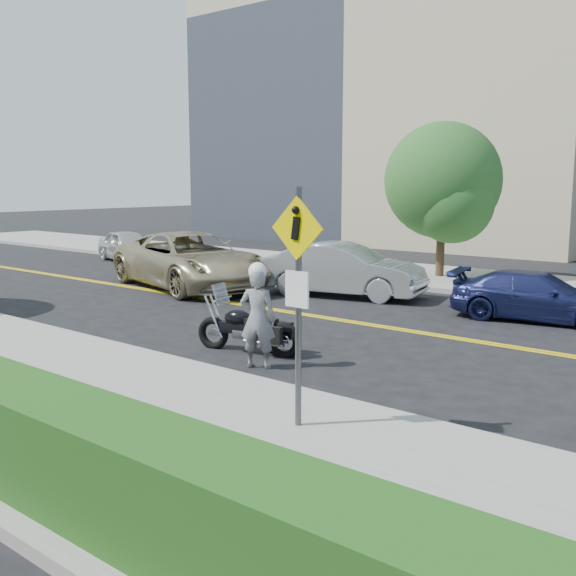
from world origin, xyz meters
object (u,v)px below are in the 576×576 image
(parked_car_blue, at_px, (537,296))
(pedestrian_sign, at_px, (298,284))
(parked_car_white, at_px, (128,246))
(suv, at_px, (190,260))
(motorcyclist, at_px, (258,316))
(parked_car_silver, at_px, (344,270))
(motorcycle, at_px, (248,319))

(parked_car_blue, bearing_deg, pedestrian_sign, 170.65)
(parked_car_white, bearing_deg, suv, -97.34)
(suv, bearing_deg, parked_car_blue, -65.09)
(motorcyclist, xyz_separation_m, parked_car_white, (-14.66, 8.44, -0.29))
(pedestrian_sign, height_order, parked_car_silver, pedestrian_sign)
(motorcyclist, xyz_separation_m, suv, (-7.57, 5.36, -0.08))
(pedestrian_sign, bearing_deg, parked_car_blue, 91.39)
(parked_car_white, relative_size, parked_car_blue, 0.95)
(motorcyclist, distance_m, parked_car_blue, 7.53)
(pedestrian_sign, height_order, motorcyclist, pedestrian_sign)
(motorcyclist, bearing_deg, suv, -60.56)
(motorcycle, relative_size, parked_car_white, 0.57)
(suv, xyz_separation_m, parked_car_white, (-7.08, 3.08, -0.21))
(parked_car_white, distance_m, parked_car_silver, 11.66)
(parked_car_silver, bearing_deg, parked_car_white, 69.35)
(motorcyclist, bearing_deg, motorcycle, -63.87)
(pedestrian_sign, bearing_deg, parked_car_white, 148.55)
(suv, height_order, parked_car_blue, suv)
(pedestrian_sign, relative_size, motorcycle, 1.42)
(parked_car_silver, xyz_separation_m, parked_car_blue, (5.39, 0.11, -0.18))
(motorcyclist, bearing_deg, parked_car_silver, -91.63)
(pedestrian_sign, bearing_deg, motorcycle, 140.89)
(motorcyclist, distance_m, suv, 9.28)
(parked_car_silver, bearing_deg, motorcyclist, -170.12)
(parked_car_silver, bearing_deg, parked_car_blue, -102.57)
(motorcycle, distance_m, suv, 8.19)
(pedestrian_sign, distance_m, parked_car_white, 20.19)
(parked_car_white, bearing_deg, parked_car_silver, -80.72)
(parked_car_silver, relative_size, parked_car_blue, 1.16)
(motorcyclist, bearing_deg, parked_car_blue, -133.12)
(motorcyclist, bearing_deg, parked_car_white, -55.21)
(motorcyclist, distance_m, parked_car_silver, 7.69)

